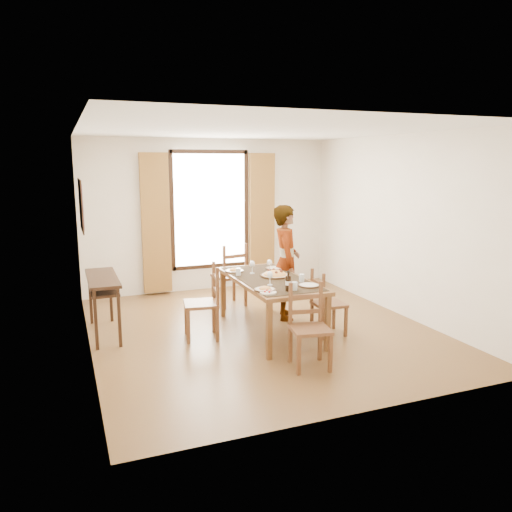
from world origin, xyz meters
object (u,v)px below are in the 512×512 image
object	(u,v)px
dining_table	(270,283)
pasta_platter	(275,273)
man	(286,262)
console_table	(103,285)

from	to	relation	value
dining_table	pasta_platter	distance (m)	0.16
pasta_platter	dining_table	bearing A→B (deg)	-148.35
man	pasta_platter	size ratio (longest dim) A/B	4.21
dining_table	pasta_platter	bearing A→B (deg)	31.65
man	pasta_platter	bearing A→B (deg)	159.28
man	pasta_platter	xyz separation A→B (m)	(-0.37, -0.45, -0.04)
man	dining_table	bearing A→B (deg)	156.21
dining_table	pasta_platter	world-z (taller)	pasta_platter
dining_table	man	world-z (taller)	man
console_table	dining_table	size ratio (longest dim) A/B	0.63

